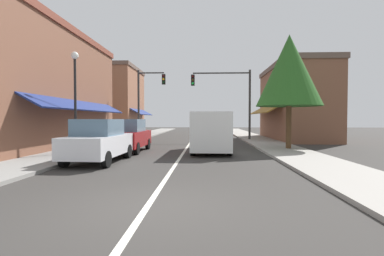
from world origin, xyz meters
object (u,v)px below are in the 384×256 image
at_px(parked_car_nearest_left, 99,141).
at_px(tree_right_near, 289,71).
at_px(traffic_signal_mast_arm, 230,92).
at_px(parked_car_second_left, 128,136).
at_px(van_in_lane, 211,131).
at_px(traffic_signal_left_corner, 147,94).
at_px(street_lamp_left_near, 75,86).

distance_m(parked_car_nearest_left, tree_right_near, 10.95).
bearing_deg(traffic_signal_mast_arm, parked_car_second_left, -125.10).
distance_m(traffic_signal_mast_arm, tree_right_near, 8.15).
height_order(van_in_lane, traffic_signal_left_corner, traffic_signal_left_corner).
bearing_deg(street_lamp_left_near, traffic_signal_left_corner, 84.71).
bearing_deg(street_lamp_left_near, parked_car_nearest_left, -48.16).
bearing_deg(van_in_lane, parked_car_second_left, -178.21).
xyz_separation_m(street_lamp_left_near, tree_right_near, (11.00, 2.83, 1.13)).
height_order(traffic_signal_mast_arm, tree_right_near, tree_right_near).
xyz_separation_m(traffic_signal_mast_arm, tree_right_near, (2.72, -7.67, 0.52)).
height_order(van_in_lane, traffic_signal_mast_arm, traffic_signal_mast_arm).
bearing_deg(traffic_signal_left_corner, parked_car_second_left, -84.26).
bearing_deg(tree_right_near, traffic_signal_mast_arm, 109.50).
bearing_deg(tree_right_near, parked_car_second_left, -172.95).
distance_m(street_lamp_left_near, tree_right_near, 11.41).
bearing_deg(tree_right_near, van_in_lane, -166.68).
relative_size(street_lamp_left_near, tree_right_near, 0.77).
xyz_separation_m(parked_car_second_left, street_lamp_left_near, (-2.12, -1.73, 2.48)).
xyz_separation_m(parked_car_second_left, traffic_signal_left_corner, (-1.02, 10.15, 3.08)).
bearing_deg(street_lamp_left_near, traffic_signal_mast_arm, 51.73).
xyz_separation_m(traffic_signal_mast_arm, traffic_signal_left_corner, (-7.18, 1.38, -0.02)).
distance_m(parked_car_nearest_left, parked_car_second_left, 3.93).
distance_m(van_in_lane, tree_right_near, 5.61).
bearing_deg(parked_car_nearest_left, tree_right_near, 30.76).
bearing_deg(street_lamp_left_near, parked_car_second_left, 39.21).
height_order(parked_car_second_left, tree_right_near, tree_right_near).
distance_m(parked_car_nearest_left, street_lamp_left_near, 3.86).
height_order(van_in_lane, street_lamp_left_near, street_lamp_left_near).
relative_size(van_in_lane, street_lamp_left_near, 1.04).
height_order(parked_car_nearest_left, traffic_signal_mast_arm, traffic_signal_mast_arm).
relative_size(traffic_signal_mast_arm, tree_right_near, 0.90).
xyz_separation_m(parked_car_nearest_left, traffic_signal_left_corner, (-0.87, 14.08, 3.08)).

